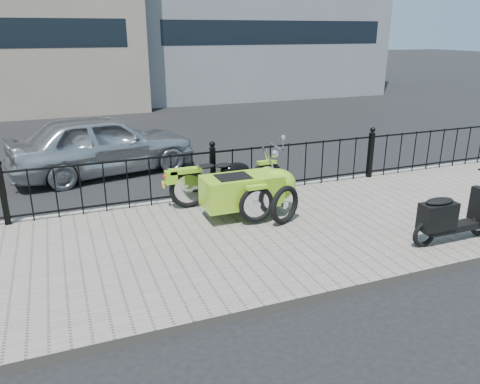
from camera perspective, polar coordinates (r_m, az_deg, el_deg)
name	(u,v)px	position (r m, az deg, el deg)	size (l,w,h in m)	color
ground	(239,229)	(7.71, -0.18, -4.51)	(120.00, 120.00, 0.00)	black
sidewalk	(250,237)	(7.26, 1.27, -5.55)	(30.00, 3.80, 0.12)	slate
curb	(211,198)	(8.95, -3.55, -0.71)	(30.00, 0.10, 0.12)	gray
iron_fence	(213,173)	(8.66, -3.33, 2.28)	(14.11, 0.11, 1.08)	black
motorcycle_sidecar	(248,186)	(7.90, 1.01, 0.70)	(2.28, 1.48, 0.98)	black
scooter	(450,217)	(7.48, 24.23, -2.81)	(1.49, 0.44, 1.01)	black
spare_tire	(285,205)	(7.53, 5.48, -1.57)	(0.64, 0.64, 0.09)	black
sedan_car	(103,144)	(10.93, -16.35, 5.65)	(1.63, 4.05, 1.38)	#AEB1B5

